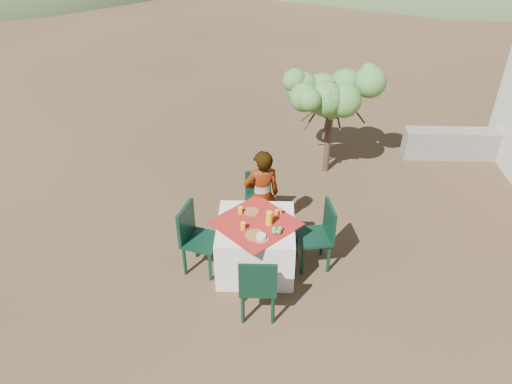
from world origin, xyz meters
TOP-DOWN VIEW (x-y plane):
  - ground at (0.00, 0.00)m, footprint 160.00×160.00m
  - table at (-0.38, 0.26)m, footprint 1.30×1.30m
  - chair_far at (-0.38, 1.28)m, footprint 0.40×0.40m
  - chair_near at (-0.32, -0.65)m, footprint 0.45×0.45m
  - chair_left at (-1.18, 0.22)m, footprint 0.57×0.57m
  - chair_right at (0.49, 0.34)m, footprint 0.52×0.52m
  - person at (-0.31, 0.93)m, footprint 0.61×0.49m
  - shrub_tree at (0.86, 2.89)m, footprint 1.48×1.45m
  - stone_wall at (3.60, 3.40)m, footprint 2.60×0.35m
  - plate_far at (-0.44, 0.49)m, footprint 0.21×0.21m
  - plate_near at (-0.38, -0.01)m, footprint 0.25×0.25m
  - glass_far at (-0.59, 0.46)m, footprint 0.06×0.06m
  - glass_near at (-0.54, 0.12)m, footprint 0.07×0.07m
  - juice_pitcher at (-0.20, 0.23)m, footprint 0.09×0.09m
  - bowl_plate at (-0.30, -0.07)m, footprint 0.21×0.21m
  - white_bowl at (-0.30, -0.07)m, footprint 0.12×0.12m
  - jar_left at (-0.10, 0.42)m, footprint 0.06×0.06m
  - jar_right at (-0.05, 0.47)m, footprint 0.06×0.06m
  - napkin_holder at (-0.20, 0.30)m, footprint 0.08×0.07m
  - fruit_cluster at (-0.10, 0.06)m, footprint 0.14×0.13m

SIDE VIEW (x-z plane):
  - ground at x=0.00m, z-range 0.00..0.00m
  - stone_wall at x=3.60m, z-range 0.00..0.55m
  - table at x=-0.38m, z-range 0.00..0.76m
  - chair_far at x=-0.38m, z-range 0.05..0.89m
  - chair_near at x=-0.32m, z-range 0.05..1.02m
  - chair_right at x=0.49m, z-range 0.05..1.03m
  - chair_left at x=-1.18m, z-range 0.05..1.05m
  - person at x=-0.31m, z-range 0.00..1.46m
  - bowl_plate at x=-0.30m, z-range 0.76..0.77m
  - plate_far at x=-0.44m, z-range 0.76..0.78m
  - plate_near at x=-0.38m, z-range 0.76..0.78m
  - white_bowl at x=-0.30m, z-range 0.77..0.82m
  - fruit_cluster at x=-0.10m, z-range 0.76..0.83m
  - jar_left at x=-0.10m, z-range 0.76..0.85m
  - jar_right at x=-0.05m, z-range 0.76..0.85m
  - napkin_holder at x=-0.20m, z-range 0.76..0.86m
  - glass_far at x=-0.59m, z-range 0.76..0.86m
  - glass_near at x=-0.54m, z-range 0.76..0.87m
  - juice_pitcher at x=-0.20m, z-range 0.76..0.96m
  - shrub_tree at x=0.86m, z-range 0.50..2.24m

